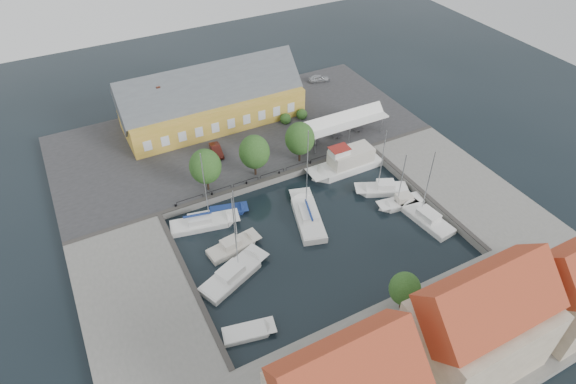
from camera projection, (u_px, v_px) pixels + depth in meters
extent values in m
plane|color=black|center=(310.00, 228.00, 60.64)|extent=(140.00, 140.00, 0.00)
cube|color=#2D2D30|center=(238.00, 135.00, 75.90)|extent=(56.00, 26.00, 1.00)
cube|color=slate|center=(140.00, 304.00, 51.18)|extent=(12.00, 24.00, 1.00)
cube|color=slate|center=(455.00, 183.00, 66.74)|extent=(12.00, 24.00, 1.00)
cube|color=slate|center=(418.00, 361.00, 46.09)|extent=(56.00, 14.00, 1.00)
cube|color=#383533|center=(274.00, 177.00, 66.93)|extent=(56.00, 0.60, 0.12)
cube|color=#383533|center=(190.00, 281.00, 52.84)|extent=(0.60, 24.00, 0.12)
cube|color=#383533|center=(423.00, 192.00, 64.36)|extent=(0.60, 24.00, 0.12)
cylinder|color=black|center=(176.00, 206.00, 62.09)|extent=(0.24, 0.24, 0.40)
cylinder|color=black|center=(212.00, 194.00, 63.86)|extent=(0.24, 0.24, 0.40)
cylinder|color=black|center=(246.00, 183.00, 65.63)|extent=(0.24, 0.24, 0.40)
cylinder|color=black|center=(279.00, 173.00, 67.40)|extent=(0.24, 0.24, 0.40)
cylinder|color=black|center=(310.00, 163.00, 69.17)|extent=(0.24, 0.24, 0.40)
cylinder|color=black|center=(340.00, 154.00, 70.93)|extent=(0.24, 0.24, 0.40)
cylinder|color=black|center=(368.00, 145.00, 72.70)|extent=(0.24, 0.24, 0.40)
cube|color=gold|center=(213.00, 109.00, 76.80)|extent=(28.00, 10.00, 4.50)
cube|color=#474C51|center=(211.00, 89.00, 74.54)|extent=(28.56, 7.60, 7.60)
cube|color=gold|center=(142.00, 109.00, 77.65)|extent=(6.00, 6.00, 3.50)
cube|color=brown|center=(158.00, 90.00, 70.52)|extent=(0.60, 0.60, 1.20)
cube|color=white|center=(344.00, 122.00, 73.02)|extent=(14.00, 4.00, 0.25)
cylinder|color=silver|center=(315.00, 145.00, 70.55)|extent=(0.10, 0.10, 2.70)
cylinder|color=silver|center=(303.00, 133.00, 72.99)|extent=(0.10, 0.10, 2.70)
cylinder|color=silver|center=(349.00, 135.00, 72.68)|extent=(0.10, 0.10, 2.70)
cylinder|color=silver|center=(337.00, 124.00, 75.11)|extent=(0.10, 0.10, 2.70)
cylinder|color=silver|center=(382.00, 125.00, 74.80)|extent=(0.10, 0.10, 2.70)
cylinder|color=silver|center=(369.00, 114.00, 77.24)|extent=(0.10, 0.10, 2.70)
cylinder|color=black|center=(208.00, 183.00, 64.26)|extent=(0.30, 0.30, 2.10)
ellipsoid|color=#204418|center=(205.00, 166.00, 62.43)|extent=(4.20, 4.20, 4.83)
cylinder|color=black|center=(255.00, 169.00, 66.74)|extent=(0.30, 0.30, 2.10)
ellipsoid|color=#204418|center=(254.00, 152.00, 64.91)|extent=(4.20, 4.20, 4.83)
cylinder|color=black|center=(299.00, 155.00, 69.21)|extent=(0.30, 0.30, 2.10)
ellipsoid|color=#204418|center=(300.00, 139.00, 67.38)|extent=(4.20, 4.20, 4.83)
imported|color=#B7BAC0|center=(319.00, 78.00, 88.28)|extent=(4.02, 2.50, 1.28)
imported|color=#501912|center=(216.00, 150.00, 70.81)|extent=(1.74, 4.00, 1.28)
cube|color=white|center=(309.00, 222.00, 61.34)|extent=(5.11, 8.48, 1.50)
cube|color=white|center=(307.00, 212.00, 61.58)|extent=(5.45, 9.98, 0.08)
cube|color=white|center=(308.00, 213.00, 60.69)|extent=(2.85, 3.63, 0.90)
cylinder|color=silver|center=(307.00, 173.00, 58.20)|extent=(0.12, 0.12, 11.94)
cube|color=navy|center=(309.00, 210.00, 60.05)|extent=(1.33, 3.88, 0.22)
cube|color=white|center=(350.00, 167.00, 70.19)|extent=(9.26, 3.49, 1.80)
cube|color=white|center=(344.00, 164.00, 69.17)|extent=(11.11, 3.36, 0.08)
cube|color=beige|center=(351.00, 156.00, 68.90)|extent=(6.37, 2.96, 2.20)
cube|color=white|center=(339.00, 152.00, 67.25)|extent=(2.55, 1.91, 1.20)
cube|color=maroon|center=(340.00, 148.00, 66.83)|extent=(2.78, 2.02, 0.10)
cube|color=white|center=(386.00, 191.00, 66.14)|extent=(6.38, 4.71, 1.30)
cube|color=white|center=(381.00, 187.00, 65.67)|extent=(7.41, 5.11, 0.08)
cube|color=white|center=(386.00, 185.00, 65.39)|extent=(2.84, 2.52, 0.90)
cylinder|color=silver|center=(382.00, 161.00, 62.71)|extent=(0.12, 0.12, 9.19)
cube|color=white|center=(403.00, 204.00, 64.09)|extent=(5.39, 2.87, 1.30)
cube|color=white|center=(400.00, 201.00, 63.48)|extent=(6.39, 2.93, 0.08)
cube|color=beige|center=(404.00, 198.00, 63.31)|extent=(2.24, 1.74, 0.90)
cylinder|color=silver|center=(402.00, 179.00, 60.93)|extent=(0.12, 0.12, 7.70)
cube|color=white|center=(428.00, 222.00, 61.42)|extent=(3.48, 7.12, 1.30)
cube|color=white|center=(424.00, 214.00, 61.52)|extent=(3.53, 8.47, 0.08)
cube|color=white|center=(429.00, 215.00, 60.79)|extent=(2.15, 2.93, 0.90)
cylinder|color=silver|center=(428.00, 184.00, 58.78)|extent=(0.12, 0.12, 9.58)
cube|color=white|center=(199.00, 226.00, 60.89)|extent=(7.45, 3.93, 1.30)
cube|color=white|center=(206.00, 221.00, 60.63)|extent=(8.82, 4.11, 0.08)
cube|color=white|center=(200.00, 219.00, 60.19)|extent=(3.12, 2.27, 0.90)
cylinder|color=silver|center=(205.00, 189.00, 57.44)|extent=(0.12, 0.12, 10.33)
cube|color=navy|center=(197.00, 215.00, 59.67)|extent=(3.51, 0.93, 0.22)
cube|color=beige|center=(230.00, 250.00, 57.70)|extent=(5.67, 3.09, 1.30)
cube|color=beige|center=(235.00, 244.00, 57.56)|extent=(6.72, 3.15, 0.08)
cube|color=beige|center=(231.00, 243.00, 57.02)|extent=(2.36, 1.88, 0.90)
cylinder|color=silver|center=(235.00, 218.00, 55.16)|extent=(0.12, 0.12, 8.09)
cube|color=white|center=(230.00, 279.00, 54.29)|extent=(7.81, 5.55, 1.30)
cube|color=white|center=(235.00, 270.00, 54.38)|extent=(9.10, 6.01, 0.08)
cube|color=white|center=(230.00, 272.00, 53.65)|extent=(3.45, 2.98, 0.90)
cylinder|color=silver|center=(235.00, 235.00, 51.26)|extent=(0.12, 0.12, 10.74)
cube|color=white|center=(245.00, 334.00, 48.87)|extent=(4.74, 2.96, 0.90)
cube|color=white|center=(250.00, 330.00, 48.66)|extent=(5.59, 3.06, 0.08)
cube|color=navy|center=(226.00, 212.00, 62.91)|extent=(4.45, 2.99, 0.80)
cube|color=navy|center=(229.00, 209.00, 62.71)|extent=(5.22, 3.11, 0.08)
cube|color=#A33723|center=(349.00, 376.00, 35.55)|extent=(11.33, 6.50, 6.50)
cube|color=brown|center=(318.00, 381.00, 33.52)|extent=(0.70, 0.70, 1.00)
cube|color=brown|center=(376.00, 352.00, 35.33)|extent=(0.60, 0.60, 0.80)
cube|color=beige|center=(476.00, 335.00, 43.41)|extent=(12.00, 8.00, 7.50)
cube|color=#A33723|center=(491.00, 301.00, 40.18)|extent=(12.36, 6.50, 6.50)
cube|color=brown|center=(468.00, 302.00, 38.06)|extent=(0.70, 0.70, 1.00)
cube|color=brown|center=(517.00, 278.00, 40.03)|extent=(0.60, 0.60, 0.80)
cube|color=beige|center=(573.00, 296.00, 47.30)|extent=(9.00, 7.00, 6.50)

